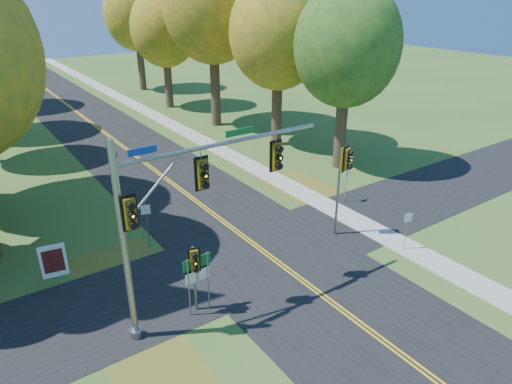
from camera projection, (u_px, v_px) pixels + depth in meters
ground at (289, 271)px, 21.28m from camera, size 160.00×160.00×0.00m
road_main at (289, 271)px, 21.27m from camera, size 8.00×160.00×0.02m
road_cross at (264, 252)px, 22.77m from camera, size 60.00×6.00×0.02m
centerline_left at (288, 271)px, 21.21m from camera, size 0.10×160.00×0.01m
centerline_right at (291, 270)px, 21.32m from camera, size 0.10×160.00×0.01m
sidewalk_east at (380, 233)px, 24.48m from camera, size 1.60×160.00×0.06m
leaf_patch_w_near at (124, 276)px, 20.90m from camera, size 4.00×6.00×0.00m
leaf_patch_e at (314, 193)px, 29.31m from camera, size 3.50×8.00×0.00m
tree_e_a at (347, 46)px, 30.37m from camera, size 7.20×7.20×12.73m
tree_e_b at (278, 33)px, 35.02m from camera, size 7.60×7.60×13.33m
tree_e_c at (213, 6)px, 39.82m from camera, size 8.80×8.80×15.79m
tree_e_d at (164, 28)px, 47.38m from camera, size 7.00×7.00×12.32m
tree_e_e at (136, 14)px, 55.65m from camera, size 7.80×7.80×13.74m
traffic_mast at (179, 204)px, 16.30m from camera, size 8.61×0.77×7.80m
east_signal_pole at (344, 169)px, 22.83m from camera, size 0.55×0.67×4.98m
ped_signal_pole at (195, 265)px, 17.65m from camera, size 0.47×0.56×3.06m
route_sign_cluster at (198, 273)px, 17.90m from camera, size 1.23×0.12×2.64m
info_kiosk at (53, 261)px, 20.61m from camera, size 1.16×0.35×1.59m
reg_sign_e_north at (346, 179)px, 27.52m from camera, size 0.43×0.14×2.27m
reg_sign_e_south at (407, 224)px, 22.42m from camera, size 0.39×0.16×2.11m
reg_sign_w at (146, 217)px, 22.65m from camera, size 0.45×0.18×2.42m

